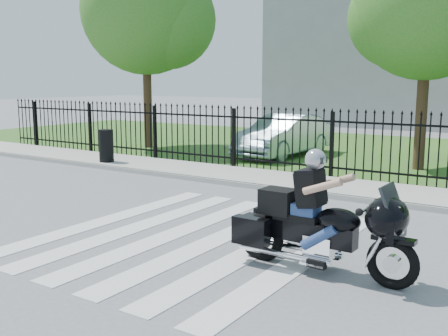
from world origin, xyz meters
The scene contains 12 objects.
ground centered at (0.00, 0.00, 0.00)m, with size 120.00×120.00×0.00m, color slate.
crosswalk centered at (0.00, 0.00, 0.01)m, with size 5.00×5.50×0.01m, color silver, non-canonical shape.
sidewalk centered at (0.00, 5.00, 0.06)m, with size 40.00×2.00×0.12m, color #ADAAA3.
curb centered at (0.00, 4.00, 0.06)m, with size 40.00×0.12×0.12m, color #ADAAA3.
grass_strip centered at (0.00, 12.00, 0.01)m, with size 40.00×12.00×0.02m, color #2E571D.
iron_fence centered at (0.00, 6.00, 0.90)m, with size 26.00×0.04×1.80m.
tree_left centered at (-8.50, 8.50, 5.17)m, with size 4.80×4.80×7.58m.
tree_mid centered at (1.50, 9.00, 4.67)m, with size 4.20×4.20×6.78m.
building_tall centered at (-3.00, 26.00, 6.00)m, with size 15.00×10.00×12.00m, color gray.
motorcycle_rider centered at (2.34, -0.33, 0.71)m, with size 2.62×0.81×1.73m.
parked_car centered at (-3.04, 9.27, 0.73)m, with size 1.51×4.33×1.43m, color #99B3C0.
litter_bin centered at (-6.70, 4.53, 0.62)m, with size 0.44×0.44×0.99m, color black.
Camera 1 is at (5.07, -6.77, 2.60)m, focal length 42.00 mm.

